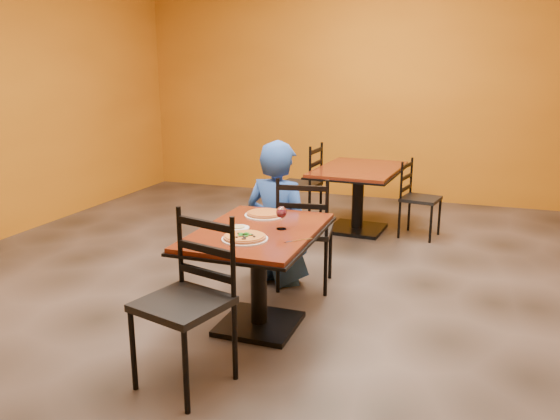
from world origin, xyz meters
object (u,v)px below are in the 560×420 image
at_px(chair_main_far, 305,231).
at_px(pizza_far, 265,213).
at_px(table_main, 258,255).
at_px(chair_main_near, 183,305).
at_px(side_plate, 238,228).
at_px(wine_glass, 281,217).
at_px(chair_second_right, 421,199).
at_px(pizza_main, 245,237).
at_px(plate_main, 245,239).
at_px(table_second, 358,184).
at_px(chair_second_left, 300,185).
at_px(diner, 278,212).
at_px(plate_far, 265,215).

bearing_deg(chair_main_far, pizza_far, 63.36).
relative_size(table_main, chair_main_near, 1.19).
xyz_separation_m(side_plate, wine_glass, (0.29, 0.09, 0.08)).
relative_size(chair_second_right, pizza_main, 3.05).
height_order(chair_main_far, wine_glass, chair_main_far).
height_order(chair_second_right, plate_main, chair_second_right).
xyz_separation_m(table_second, chair_second_left, (-0.71, 0.00, -0.06)).
bearing_deg(diner, plate_main, 109.17).
height_order(chair_main_near, side_plate, chair_main_near).
height_order(plate_far, pizza_far, pizza_far).
bearing_deg(side_plate, pizza_far, 82.43).
xyz_separation_m(chair_main_near, pizza_main, (0.14, 0.60, 0.25)).
xyz_separation_m(chair_second_left, side_plate, (0.40, -2.74, 0.26)).
distance_m(table_main, chair_main_far, 0.89).
xyz_separation_m(pizza_far, wine_glass, (0.24, -0.30, 0.07)).
relative_size(chair_main_near, pizza_main, 3.64).
distance_m(chair_second_left, plate_far, 2.40).
height_order(table_main, plate_far, plate_far).
bearing_deg(table_second, diner, -101.09).
xyz_separation_m(chair_main_far, chair_second_right, (0.80, 1.82, -0.06)).
relative_size(pizza_main, side_plate, 1.77).
bearing_deg(plate_far, table_second, 83.69).
relative_size(side_plate, wine_glass, 0.89).
distance_m(plate_far, wine_glass, 0.39).
relative_size(chair_main_far, diner, 0.78).
bearing_deg(plate_main, chair_second_right, 73.49).
relative_size(chair_second_left, plate_far, 3.21).
distance_m(chair_second_left, diner, 1.83).
bearing_deg(chair_main_far, plate_far, 63.36).
xyz_separation_m(chair_main_near, plate_far, (0.05, 1.21, 0.24)).
distance_m(plate_main, side_plate, 0.27).
relative_size(table_main, chair_second_right, 1.42).
relative_size(pizza_main, plate_far, 0.92).
bearing_deg(wine_glass, chair_main_far, 94.90).
xyz_separation_m(plate_far, wine_glass, (0.24, -0.30, 0.08)).
distance_m(chair_main_near, pizza_far, 1.24).
bearing_deg(chair_second_right, plate_far, 168.49).
xyz_separation_m(table_main, pizza_main, (0.01, -0.26, 0.21)).
bearing_deg(table_main, pizza_far, 103.72).
relative_size(chair_second_left, pizza_main, 3.51).
distance_m(table_second, wine_glass, 2.66).
bearing_deg(pizza_main, table_second, 86.79).
distance_m(pizza_main, plate_far, 0.62).
xyz_separation_m(table_main, plate_far, (-0.09, 0.36, 0.20)).
relative_size(chair_main_near, plate_main, 3.34).
distance_m(chair_main_far, plate_main, 1.17).
bearing_deg(side_plate, table_main, 14.02).
distance_m(table_second, plate_far, 2.37).
bearing_deg(chair_main_far, pizza_main, 77.37).
bearing_deg(pizza_far, plate_main, -81.37).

